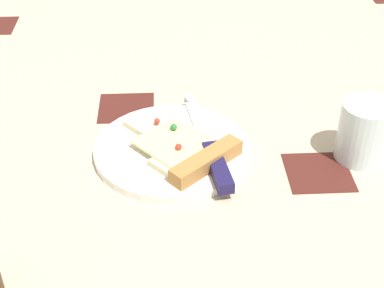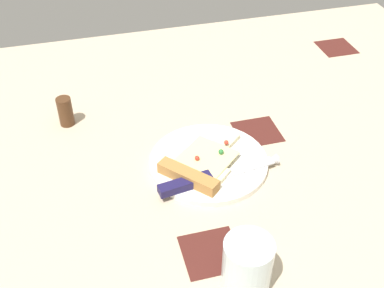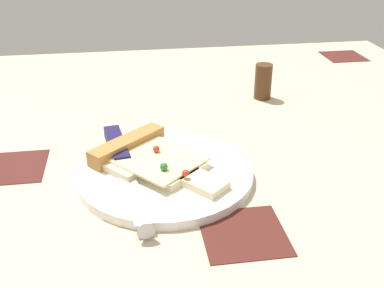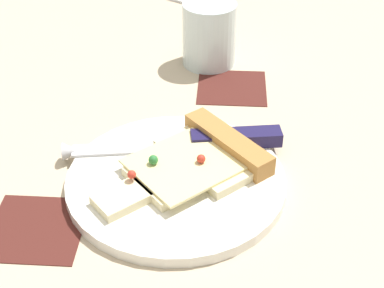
# 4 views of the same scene
# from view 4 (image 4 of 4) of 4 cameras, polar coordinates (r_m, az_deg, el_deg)

# --- Properties ---
(ground_plane) EXTENTS (1.33, 1.33, 0.03)m
(ground_plane) POSITION_cam_4_polar(r_m,az_deg,el_deg) (0.68, -6.31, -0.83)
(ground_plane) COLOR #C6B293
(ground_plane) RESTS_ON ground
(plate) EXTENTS (0.23, 0.23, 0.01)m
(plate) POSITION_cam_4_polar(r_m,az_deg,el_deg) (0.60, -1.59, -3.69)
(plate) COLOR white
(plate) RESTS_ON ground_plane
(pizza_slice) EXTENTS (0.18, 0.17, 0.02)m
(pizza_slice) POSITION_cam_4_polar(r_m,az_deg,el_deg) (0.60, 0.39, -1.69)
(pizza_slice) COLOR beige
(pizza_slice) RESTS_ON plate
(knife) EXTENTS (0.24, 0.06, 0.02)m
(knife) POSITION_cam_4_polar(r_m,az_deg,el_deg) (0.63, 0.29, 0.24)
(knife) COLOR silver
(knife) RESTS_ON plate
(drinking_glass) EXTENTS (0.07, 0.07, 0.09)m
(drinking_glass) POSITION_cam_4_polar(r_m,az_deg,el_deg) (0.81, 1.70, 10.80)
(drinking_glass) COLOR silver
(drinking_glass) RESTS_ON ground_plane
(fork) EXTENTS (0.14, 0.09, 0.01)m
(fork) POSITION_cam_4_polar(r_m,az_deg,el_deg) (1.02, -0.38, 13.89)
(fork) COLOR silver
(fork) RESTS_ON ground_plane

